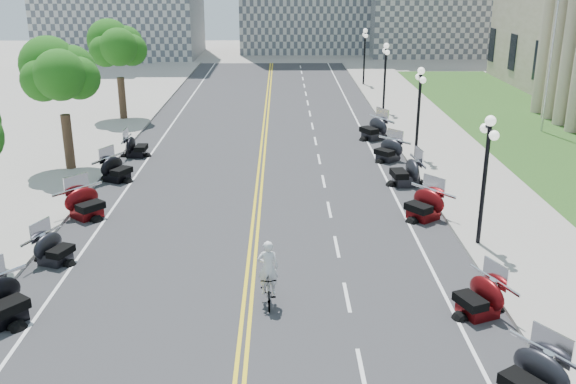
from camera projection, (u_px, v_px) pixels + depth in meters
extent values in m
plane|color=gray|center=(248.00, 298.00, 20.70)|extent=(160.00, 160.00, 0.00)
cube|color=#333335|center=(258.00, 195.00, 30.14)|extent=(16.00, 90.00, 0.01)
cube|color=yellow|center=(256.00, 195.00, 30.14)|extent=(0.12, 90.00, 0.00)
cube|color=yellow|center=(261.00, 195.00, 30.14)|extent=(0.12, 90.00, 0.00)
cube|color=white|center=(394.00, 194.00, 30.20)|extent=(0.12, 90.00, 0.00)
cube|color=white|center=(122.00, 195.00, 30.07)|extent=(0.12, 90.00, 0.00)
cube|color=white|center=(362.00, 370.00, 16.95)|extent=(0.12, 2.00, 0.00)
cube|color=white|center=(347.00, 297.00, 20.72)|extent=(0.12, 2.00, 0.00)
cube|color=white|center=(337.00, 246.00, 24.50)|extent=(0.12, 2.00, 0.00)
cube|color=white|center=(329.00, 210.00, 28.28)|extent=(0.12, 2.00, 0.00)
cube|color=white|center=(324.00, 181.00, 32.06)|extent=(0.12, 2.00, 0.00)
cube|color=white|center=(319.00, 159.00, 35.84)|extent=(0.12, 2.00, 0.00)
cube|color=white|center=(315.00, 141.00, 39.62)|extent=(0.12, 2.00, 0.00)
cube|color=white|center=(312.00, 126.00, 43.40)|extent=(0.12, 2.00, 0.00)
cube|color=white|center=(310.00, 113.00, 47.17)|extent=(0.12, 2.00, 0.00)
cube|color=white|center=(308.00, 103.00, 50.95)|extent=(0.12, 2.00, 0.00)
cube|color=white|center=(306.00, 94.00, 54.73)|extent=(0.12, 2.00, 0.00)
cube|color=white|center=(304.00, 86.00, 58.51)|extent=(0.12, 2.00, 0.00)
cube|color=white|center=(303.00, 79.00, 62.29)|extent=(0.12, 2.00, 0.00)
cube|color=white|center=(302.00, 72.00, 66.07)|extent=(0.12, 2.00, 0.00)
cube|color=white|center=(300.00, 67.00, 69.84)|extent=(0.12, 2.00, 0.00)
cube|color=#9E9991|center=(481.00, 193.00, 30.22)|extent=(5.00, 90.00, 0.15)
cube|color=#9E9991|center=(34.00, 194.00, 30.01)|extent=(5.00, 90.00, 0.15)
cube|color=#356023|center=(559.00, 148.00, 37.86)|extent=(9.00, 60.00, 0.10)
imported|color=#A51414|center=(268.00, 288.00, 20.18)|extent=(0.61, 1.78, 1.05)
imported|color=white|center=(268.00, 247.00, 19.71)|extent=(0.66, 0.43, 1.80)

